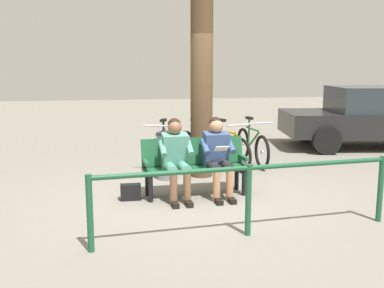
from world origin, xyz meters
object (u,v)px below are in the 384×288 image
(person_companion, at_px, (176,155))
(bicycle_black, at_px, (252,146))
(bicycle_blue, at_px, (200,149))
(bicycle_purple, at_px, (161,150))
(tree_trunk, at_px, (202,73))
(handbag, at_px, (131,192))
(person_reading, at_px, (218,153))
(bicycle_green, at_px, (226,149))
(parked_car, at_px, (375,115))
(litter_bin, at_px, (167,156))
(bench, at_px, (194,162))

(person_companion, bearing_deg, bicycle_black, -134.61)
(bicycle_blue, bearing_deg, bicycle_purple, -116.00)
(bicycle_purple, bearing_deg, tree_trunk, 59.89)
(tree_trunk, bearing_deg, handbag, 43.01)
(bicycle_black, bearing_deg, person_reading, -34.46)
(bicycle_purple, bearing_deg, bicycle_black, 111.66)
(person_companion, xyz_separation_m, bicycle_green, (-1.28, -1.89, -0.30))
(handbag, xyz_separation_m, tree_trunk, (-1.34, -1.25, 1.72))
(tree_trunk, bearing_deg, person_companion, 63.02)
(bicycle_black, height_order, parked_car, parked_car)
(bicycle_black, distance_m, bicycle_blue, 1.11)
(handbag, distance_m, tree_trunk, 2.51)
(litter_bin, bearing_deg, handbag, 58.65)
(litter_bin, bearing_deg, bicycle_blue, -133.98)
(litter_bin, relative_size, bicycle_purple, 0.52)
(handbag, bearing_deg, person_companion, 175.72)
(tree_trunk, distance_m, bicycle_green, 1.71)
(tree_trunk, relative_size, bicycle_black, 2.19)
(bicycle_green, xyz_separation_m, parked_car, (-4.11, -1.44, 0.41))
(handbag, bearing_deg, litter_bin, -121.35)
(handbag, distance_m, bicycle_green, 2.69)
(bench, height_order, bicycle_black, bicycle_black)
(litter_bin, bearing_deg, person_reading, 117.61)
(tree_trunk, distance_m, bicycle_black, 2.08)
(person_companion, height_order, handbag, person_companion)
(bench, bearing_deg, tree_trunk, -110.04)
(person_reading, relative_size, bicycle_purple, 0.75)
(handbag, xyz_separation_m, bicycle_green, (-1.95, -1.84, 0.24))
(tree_trunk, bearing_deg, bicycle_green, -136.19)
(bicycle_green, bearing_deg, bench, -46.71)
(litter_bin, bearing_deg, tree_trunk, -171.57)
(bicycle_blue, xyz_separation_m, parked_car, (-4.61, -1.36, 0.41))
(litter_bin, distance_m, bicycle_purple, 0.86)
(bench, distance_m, handbag, 1.07)
(parked_car, bearing_deg, bicycle_blue, 26.25)
(bench, bearing_deg, parked_car, -150.91)
(handbag, relative_size, bicycle_blue, 0.19)
(person_reading, height_order, bicycle_green, person_reading)
(tree_trunk, bearing_deg, bench, 72.73)
(tree_trunk, distance_m, bicycle_purple, 1.78)
(bicycle_black, distance_m, bicycle_purple, 1.85)
(person_reading, distance_m, bicycle_purple, 2.14)
(bicycle_black, bearing_deg, bench, -42.73)
(bicycle_black, bearing_deg, litter_bin, -67.68)
(handbag, height_order, bicycle_black, bicycle_black)
(person_reading, relative_size, handbag, 4.00)
(bench, bearing_deg, litter_bin, -77.13)
(person_companion, bearing_deg, parked_car, -151.02)
(person_companion, bearing_deg, bicycle_purple, -93.62)
(bicycle_green, height_order, parked_car, parked_car)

